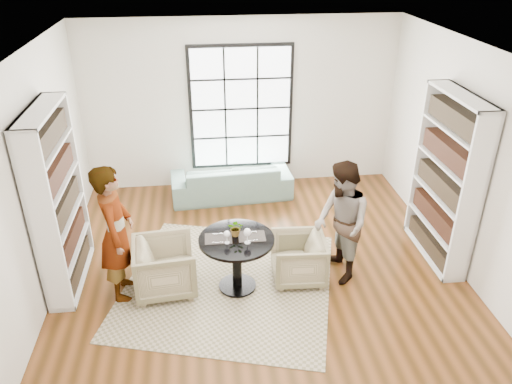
{
  "coord_description": "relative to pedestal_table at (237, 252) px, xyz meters",
  "views": [
    {
      "loc": [
        -0.73,
        -5.44,
        4.2
      ],
      "look_at": [
        -0.04,
        0.4,
        1.12
      ],
      "focal_mm": 35.0,
      "sensor_mm": 36.0,
      "label": 1
    }
  ],
  "objects": [
    {
      "name": "ground",
      "position": [
        0.35,
        0.15,
        -0.56
      ],
      "size": [
        6.0,
        6.0,
        0.0
      ],
      "primitive_type": "plane",
      "color": "brown"
    },
    {
      "name": "room_shell",
      "position": [
        0.35,
        0.7,
        0.7
      ],
      "size": [
        6.0,
        6.01,
        6.0
      ],
      "color": "silver",
      "rests_on": "ground"
    },
    {
      "name": "rug",
      "position": [
        -0.12,
        0.09,
        -0.55
      ],
      "size": [
        3.31,
        3.31,
        0.01
      ],
      "primitive_type": "cube",
      "rotation": [
        0.0,
        0.0,
        -0.28
      ],
      "color": "tan",
      "rests_on": "ground"
    },
    {
      "name": "pedestal_table",
      "position": [
        0.0,
        0.0,
        0.0
      ],
      "size": [
        0.96,
        0.96,
        0.77
      ],
      "rotation": [
        0.0,
        0.0,
        -0.03
      ],
      "color": "black",
      "rests_on": "ground"
    },
    {
      "name": "sofa",
      "position": [
        0.11,
        2.6,
        -0.25
      ],
      "size": [
        2.14,
        0.96,
        0.61
      ],
      "primitive_type": "imported",
      "rotation": [
        0.0,
        0.0,
        3.21
      ],
      "color": "slate",
      "rests_on": "ground"
    },
    {
      "name": "armchair_left",
      "position": [
        -0.93,
        0.07,
        -0.2
      ],
      "size": [
        0.86,
        0.84,
        0.71
      ],
      "primitive_type": "imported",
      "rotation": [
        0.0,
        0.0,
        1.67
      ],
      "color": "tan",
      "rests_on": "ground"
    },
    {
      "name": "armchair_right",
      "position": [
        0.83,
        0.1,
        -0.24
      ],
      "size": [
        0.74,
        0.72,
        0.64
      ],
      "primitive_type": "imported",
      "rotation": [
        0.0,
        0.0,
        -1.63
      ],
      "color": "tan",
      "rests_on": "ground"
    },
    {
      "name": "person_left",
      "position": [
        -1.48,
        0.07,
        0.35
      ],
      "size": [
        0.44,
        0.66,
        1.82
      ],
      "primitive_type": "imported",
      "rotation": [
        0.0,
        0.0,
        1.57
      ],
      "color": "gray",
      "rests_on": "ground"
    },
    {
      "name": "person_right",
      "position": [
        1.38,
        0.1,
        0.28
      ],
      "size": [
        0.75,
        0.9,
        1.68
      ],
      "primitive_type": "imported",
      "rotation": [
        0.0,
        0.0,
        -1.42
      ],
      "color": "gray",
      "rests_on": "ground"
    },
    {
      "name": "placemat_left",
      "position": [
        -0.23,
        0.02,
        0.22
      ],
      "size": [
        0.35,
        0.27,
        0.01
      ],
      "primitive_type": "cube",
      "rotation": [
        0.0,
        0.0,
        -0.03
      ],
      "color": "black",
      "rests_on": "pedestal_table"
    },
    {
      "name": "placemat_right",
      "position": [
        0.2,
        0.02,
        0.22
      ],
      "size": [
        0.35,
        0.27,
        0.01
      ],
      "primitive_type": "cube",
      "rotation": [
        0.0,
        0.0,
        -0.03
      ],
      "color": "black",
      "rests_on": "pedestal_table"
    },
    {
      "name": "cutlery_left",
      "position": [
        -0.23,
        0.02,
        0.22
      ],
      "size": [
        0.15,
        0.22,
        0.01
      ],
      "primitive_type": null,
      "rotation": [
        0.0,
        0.0,
        -0.03
      ],
      "color": "silver",
      "rests_on": "placemat_left"
    },
    {
      "name": "cutlery_right",
      "position": [
        0.2,
        0.02,
        0.22
      ],
      "size": [
        0.15,
        0.22,
        0.01
      ],
      "primitive_type": null,
      "rotation": [
        0.0,
        0.0,
        -0.03
      ],
      "color": "silver",
      "rests_on": "placemat_right"
    },
    {
      "name": "wine_glass_left",
      "position": [
        -0.12,
        -0.09,
        0.34
      ],
      "size": [
        0.08,
        0.08,
        0.18
      ],
      "color": "silver",
      "rests_on": "pedestal_table"
    },
    {
      "name": "wine_glass_right",
      "position": [
        0.13,
        -0.12,
        0.36
      ],
      "size": [
        0.09,
        0.09,
        0.21
      ],
      "color": "silver",
      "rests_on": "pedestal_table"
    },
    {
      "name": "flower_centerpiece",
      "position": [
        0.0,
        0.07,
        0.32
      ],
      "size": [
        0.23,
        0.21,
        0.22
      ],
      "primitive_type": "imported",
      "rotation": [
        0.0,
        0.0,
        -0.25
      ],
      "color": "gray",
      "rests_on": "pedestal_table"
    }
  ]
}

